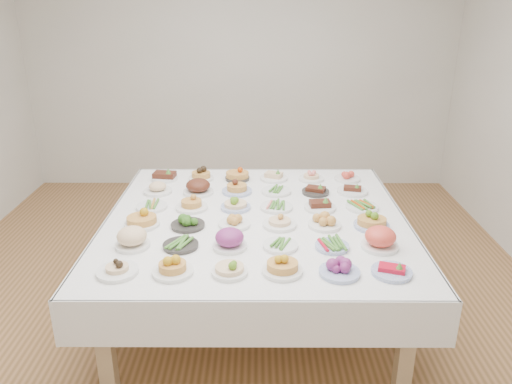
{
  "coord_description": "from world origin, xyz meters",
  "views": [
    {
      "loc": [
        0.21,
        -3.41,
        2.18
      ],
      "look_at": [
        0.19,
        -0.07,
        0.88
      ],
      "focal_mm": 35.0,
      "sensor_mm": 36.0,
      "label": 1
    }
  ],
  "objects_px": {
    "dish_18": "(152,205)",
    "dish_35": "(347,176)",
    "display_table": "(256,226)",
    "dish_0": "(117,265)"
  },
  "relations": [
    {
      "from": "dish_18",
      "to": "dish_35",
      "type": "xyz_separation_m",
      "value": [
        1.53,
        0.6,
        0.01
      ]
    },
    {
      "from": "display_table",
      "to": "dish_35",
      "type": "distance_m",
      "value": 1.08
    },
    {
      "from": "dish_18",
      "to": "dish_35",
      "type": "distance_m",
      "value": 1.64
    },
    {
      "from": "dish_0",
      "to": "dish_35",
      "type": "height_order",
      "value": "dish_0"
    },
    {
      "from": "display_table",
      "to": "dish_35",
      "type": "bearing_deg",
      "value": 44.78
    },
    {
      "from": "dish_0",
      "to": "dish_18",
      "type": "height_order",
      "value": "dish_0"
    },
    {
      "from": "dish_18",
      "to": "dish_35",
      "type": "relative_size",
      "value": 1.06
    },
    {
      "from": "display_table",
      "to": "dish_0",
      "type": "bearing_deg",
      "value": -134.97
    },
    {
      "from": "display_table",
      "to": "dish_35",
      "type": "relative_size",
      "value": 10.01
    },
    {
      "from": "dish_0",
      "to": "dish_18",
      "type": "xyz_separation_m",
      "value": [
        0.01,
        0.92,
        -0.03
      ]
    }
  ]
}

